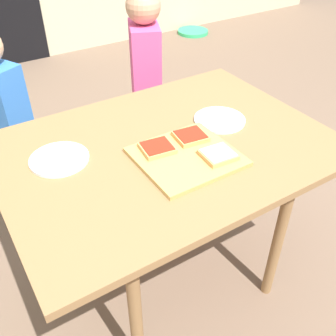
% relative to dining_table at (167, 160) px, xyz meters
% --- Properties ---
extents(ground_plane, '(16.00, 16.00, 0.00)m').
position_rel_dining_table_xyz_m(ground_plane, '(0.00, 0.00, -0.65)').
color(ground_plane, '#765D4B').
extents(dining_table, '(1.17, 0.86, 0.71)m').
position_rel_dining_table_xyz_m(dining_table, '(0.00, 0.00, 0.00)').
color(dining_table, olive).
rests_on(dining_table, ground).
extents(cutting_board, '(0.33, 0.30, 0.02)m').
position_rel_dining_table_xyz_m(cutting_board, '(0.01, -0.11, 0.08)').
color(cutting_board, tan).
rests_on(cutting_board, dining_table).
extents(pizza_slice_far_left, '(0.12, 0.11, 0.02)m').
position_rel_dining_table_xyz_m(pizza_slice_far_left, '(-0.06, -0.03, 0.09)').
color(pizza_slice_far_left, tan).
rests_on(pizza_slice_far_left, cutting_board).
extents(pizza_slice_far_right, '(0.12, 0.11, 0.02)m').
position_rel_dining_table_xyz_m(pizza_slice_far_right, '(0.08, -0.03, 0.09)').
color(pizza_slice_far_right, tan).
rests_on(pizza_slice_far_right, cutting_board).
extents(pizza_slice_near_right, '(0.11, 0.11, 0.02)m').
position_rel_dining_table_xyz_m(pizza_slice_near_right, '(0.10, -0.17, 0.09)').
color(pizza_slice_near_right, tan).
rests_on(pizza_slice_near_right, cutting_board).
extents(plate_white_left, '(0.20, 0.20, 0.01)m').
position_rel_dining_table_xyz_m(plate_white_left, '(-0.36, 0.11, 0.07)').
color(plate_white_left, white).
rests_on(plate_white_left, dining_table).
extents(plate_white_right, '(0.20, 0.20, 0.01)m').
position_rel_dining_table_xyz_m(plate_white_right, '(0.26, 0.03, 0.07)').
color(plate_white_right, white).
rests_on(plate_white_right, dining_table).
extents(child_left, '(0.23, 0.28, 0.98)m').
position_rel_dining_table_xyz_m(child_left, '(-0.41, 0.80, -0.09)').
color(child_left, '#3C224B').
rests_on(child_left, ground).
extents(child_right, '(0.23, 0.28, 1.07)m').
position_rel_dining_table_xyz_m(child_right, '(0.30, 0.69, -0.03)').
color(child_right, navy).
rests_on(child_right, ground).
extents(garden_hose_coil, '(0.34, 0.34, 0.04)m').
position_rel_dining_table_xyz_m(garden_hose_coil, '(2.03, 2.67, -0.63)').
color(garden_hose_coil, '#34C374').
rests_on(garden_hose_coil, ground).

